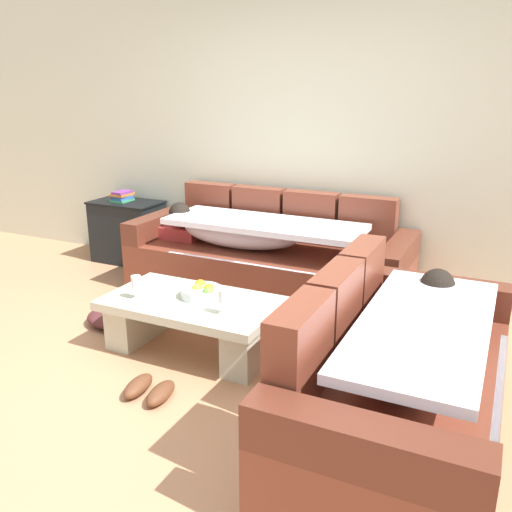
# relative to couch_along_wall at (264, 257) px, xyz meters

# --- Properties ---
(ground_plane) EXTENTS (14.00, 14.00, 0.00)m
(ground_plane) POSITION_rel_couch_along_wall_xyz_m (0.17, -1.62, -0.33)
(ground_plane) COLOR tan
(back_wall) EXTENTS (9.00, 0.10, 2.70)m
(back_wall) POSITION_rel_couch_along_wall_xyz_m (0.17, 0.53, 1.02)
(back_wall) COLOR beige
(back_wall) RESTS_ON ground_plane
(couch_along_wall) EXTENTS (2.44, 0.92, 0.88)m
(couch_along_wall) POSITION_rel_couch_along_wall_xyz_m (0.00, 0.00, 0.00)
(couch_along_wall) COLOR brown
(couch_along_wall) RESTS_ON ground_plane
(couch_near_window) EXTENTS (0.92, 1.90, 0.88)m
(couch_near_window) POSITION_rel_couch_along_wall_xyz_m (1.51, -1.59, 0.01)
(couch_near_window) COLOR brown
(couch_near_window) RESTS_ON ground_plane
(coffee_table) EXTENTS (1.20, 0.68, 0.38)m
(coffee_table) POSITION_rel_couch_along_wall_xyz_m (0.02, -1.22, -0.09)
(coffee_table) COLOR #B6BAA4
(coffee_table) RESTS_ON ground_plane
(fruit_bowl) EXTENTS (0.28, 0.28, 0.10)m
(fruit_bowl) POSITION_rel_couch_along_wall_xyz_m (0.06, -1.16, 0.09)
(fruit_bowl) COLOR silver
(fruit_bowl) RESTS_ON coffee_table
(wine_glass_near_left) EXTENTS (0.07, 0.07, 0.17)m
(wine_glass_near_left) POSITION_rel_couch_along_wall_xyz_m (-0.32, -1.37, 0.17)
(wine_glass_near_left) COLOR silver
(wine_glass_near_left) RESTS_ON coffee_table
(wine_glass_near_right) EXTENTS (0.07, 0.07, 0.17)m
(wine_glass_near_right) POSITION_rel_couch_along_wall_xyz_m (0.34, -1.35, 0.17)
(wine_glass_near_right) COLOR silver
(wine_glass_near_right) RESTS_ON coffee_table
(open_magazine) EXTENTS (0.29, 0.22, 0.01)m
(open_magazine) POSITION_rel_couch_along_wall_xyz_m (0.36, -1.18, 0.06)
(open_magazine) COLOR white
(open_magazine) RESTS_ON coffee_table
(side_cabinet) EXTENTS (0.72, 0.44, 0.64)m
(side_cabinet) POSITION_rel_couch_along_wall_xyz_m (-1.67, 0.23, -0.01)
(side_cabinet) COLOR black
(side_cabinet) RESTS_ON ground_plane
(book_stack_on_cabinet) EXTENTS (0.17, 0.22, 0.11)m
(book_stack_on_cabinet) POSITION_rel_couch_along_wall_xyz_m (-1.71, 0.22, 0.36)
(book_stack_on_cabinet) COLOR #338C59
(book_stack_on_cabinet) RESTS_ON side_cabinet
(pair_of_shoes) EXTENTS (0.32, 0.29, 0.09)m
(pair_of_shoes) POSITION_rel_couch_along_wall_xyz_m (0.10, -1.85, -0.28)
(pair_of_shoes) COLOR #59331E
(pair_of_shoes) RESTS_ON ground_plane
(crumpled_garment) EXTENTS (0.47, 0.42, 0.12)m
(crumpled_garment) POSITION_rel_couch_along_wall_xyz_m (-0.78, -1.15, -0.27)
(crumpled_garment) COLOR #4C2323
(crumpled_garment) RESTS_ON ground_plane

